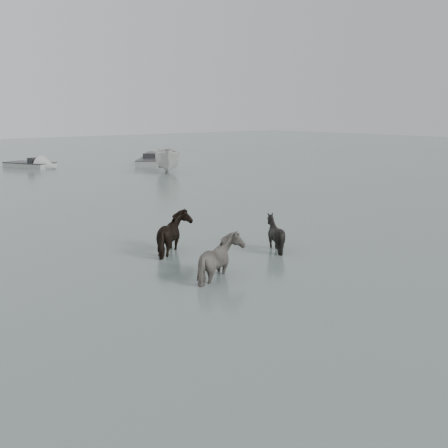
# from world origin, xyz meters

# --- Properties ---
(ground) EXTENTS (140.00, 140.00, 0.00)m
(ground) POSITION_xyz_m (0.00, 0.00, 0.00)
(ground) COLOR #4F5E57
(ground) RESTS_ON ground
(pony_pinto) EXTENTS (1.89, 1.53, 1.46)m
(pony_pinto) POSITION_xyz_m (-0.64, -0.23, 0.73)
(pony_pinto) COLOR black
(pony_pinto) RESTS_ON ground
(pony_dark) EXTENTS (1.78, 1.89, 1.51)m
(pony_dark) POSITION_xyz_m (-0.03, 2.55, 0.75)
(pony_dark) COLOR black
(pony_dark) RESTS_ON ground
(pony_black) EXTENTS (1.42, 1.34, 1.26)m
(pony_black) POSITION_xyz_m (2.43, 0.97, 0.63)
(pony_black) COLOR black
(pony_black) RESTS_ON ground
(boat_small) EXTENTS (3.74, 4.60, 1.70)m
(boat_small) POSITION_xyz_m (11.60, 20.51, 0.85)
(boat_small) COLOR beige
(boat_small) RESTS_ON ground
(skiff_port) EXTENTS (4.60, 5.11, 0.75)m
(skiff_port) POSITION_xyz_m (13.65, 26.13, 0.38)
(skiff_port) COLOR gray
(skiff_port) RESTS_ON ground
(skiff_mid) EXTENTS (3.51, 5.26, 0.75)m
(skiff_mid) POSITION_xyz_m (5.52, 29.13, 0.38)
(skiff_mid) COLOR #A0A2A0
(skiff_mid) RESTS_ON ground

